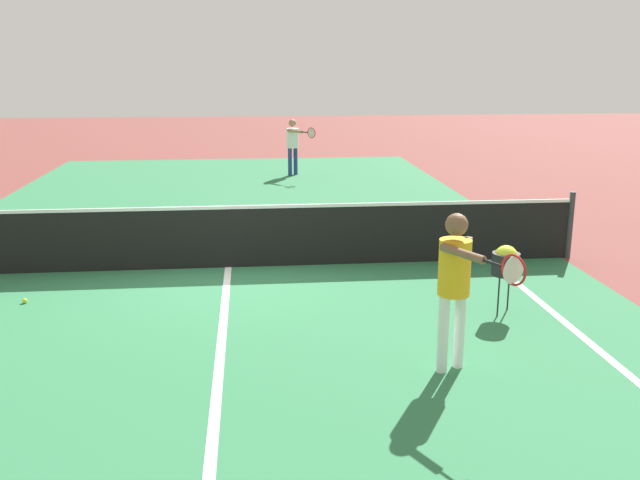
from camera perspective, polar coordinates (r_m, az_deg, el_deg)
ground_plane at (r=10.73m, az=-7.54°, el=-2.23°), size 60.00×60.00×0.00m
court_surface_inbounds at (r=10.73m, az=-7.54°, el=-2.23°), size 10.62×24.40×0.00m
line_center_service at (r=7.72m, az=-8.16°, el=-9.02°), size 0.10×6.40×0.01m
net at (r=10.60m, az=-7.63°, el=0.32°), size 10.91×0.09×1.07m
player_near at (r=6.98m, az=11.09°, el=-2.87°), size 0.55×1.17×1.63m
player_far at (r=19.17m, az=-2.21°, el=8.12°), size 0.71×1.03×1.53m
ball_hopper at (r=8.84m, az=14.99°, el=-1.69°), size 0.34×0.34×0.87m
tennis_ball_near_net at (r=9.86m, az=-23.06°, el=-4.61°), size 0.07×0.07×0.07m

